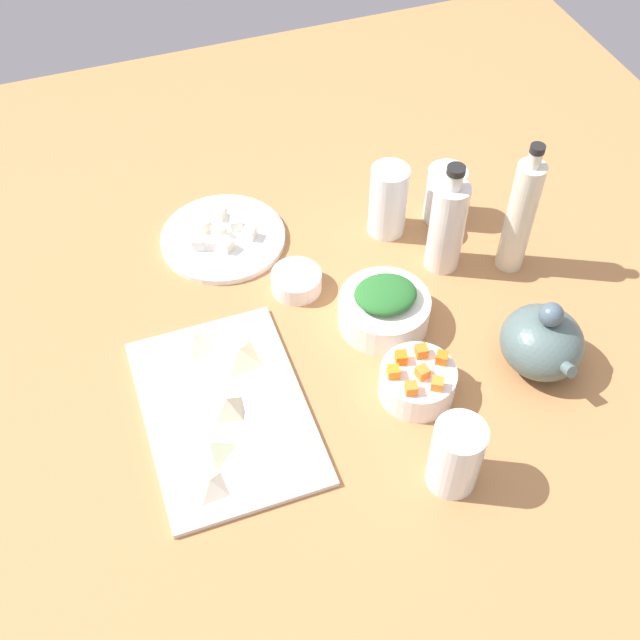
# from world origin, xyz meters

# --- Properties ---
(tabletop) EXTENTS (1.90, 1.90, 0.03)m
(tabletop) POSITION_xyz_m (0.00, 0.00, 0.01)
(tabletop) COLOR #AE7645
(tabletop) RESTS_ON ground
(cutting_board) EXTENTS (0.36, 0.25, 0.01)m
(cutting_board) POSITION_xyz_m (0.09, -0.19, 0.03)
(cutting_board) COLOR silver
(cutting_board) RESTS_ON tabletop
(plate_tofu) EXTENTS (0.23, 0.23, 0.01)m
(plate_tofu) POSITION_xyz_m (-0.28, -0.09, 0.04)
(plate_tofu) COLOR white
(plate_tofu) RESTS_ON tabletop
(bowl_greens) EXTENTS (0.15, 0.15, 0.06)m
(bowl_greens) POSITION_xyz_m (-0.00, 0.11, 0.06)
(bowl_greens) COLOR white
(bowl_greens) RESTS_ON tabletop
(bowl_carrots) EXTENTS (0.12, 0.12, 0.05)m
(bowl_carrots) POSITION_xyz_m (0.15, 0.11, 0.06)
(bowl_carrots) COLOR white
(bowl_carrots) RESTS_ON tabletop
(bowl_small_side) EXTENTS (0.09, 0.09, 0.04)m
(bowl_small_side) POSITION_xyz_m (-0.12, 0.00, 0.05)
(bowl_small_side) COLOR white
(bowl_small_side) RESTS_ON tabletop
(teapot) EXTENTS (0.15, 0.13, 0.14)m
(teapot) POSITION_xyz_m (0.16, 0.32, 0.08)
(teapot) COLOR #4F6462
(teapot) RESTS_ON tabletop
(bottle_0) EXTENTS (0.05, 0.05, 0.26)m
(bottle_0) POSITION_xyz_m (-0.05, 0.38, 0.15)
(bottle_0) COLOR silver
(bottle_0) RESTS_ON tabletop
(bottle_1) EXTENTS (0.06, 0.06, 0.22)m
(bottle_1) POSITION_xyz_m (-0.09, 0.27, 0.12)
(bottle_1) COLOR silver
(bottle_1) RESTS_ON tabletop
(drinking_glass_0) EXTENTS (0.08, 0.08, 0.13)m
(drinking_glass_0) POSITION_xyz_m (0.31, 0.09, 0.09)
(drinking_glass_0) COLOR white
(drinking_glass_0) RESTS_ON tabletop
(drinking_glass_1) EXTENTS (0.07, 0.07, 0.11)m
(drinking_glass_1) POSITION_xyz_m (-0.21, 0.32, 0.09)
(drinking_glass_1) COLOR white
(drinking_glass_1) RESTS_ON tabletop
(drinking_glass_2) EXTENTS (0.07, 0.07, 0.14)m
(drinking_glass_2) POSITION_xyz_m (-0.21, 0.21, 0.10)
(drinking_glass_2) COLOR white
(drinking_glass_2) RESTS_ON tabletop
(carrot_cube_0) EXTENTS (0.02, 0.02, 0.02)m
(carrot_cube_0) POSITION_xyz_m (0.12, 0.12, 0.09)
(carrot_cube_0) COLOR orange
(carrot_cube_0) RESTS_ON bowl_carrots
(carrot_cube_1) EXTENTS (0.02, 0.02, 0.02)m
(carrot_cube_1) POSITION_xyz_m (0.12, 0.09, 0.09)
(carrot_cube_1) COLOR orange
(carrot_cube_1) RESTS_ON bowl_carrots
(carrot_cube_2) EXTENTS (0.02, 0.02, 0.02)m
(carrot_cube_2) POSITION_xyz_m (0.19, 0.12, 0.09)
(carrot_cube_2) COLOR orange
(carrot_cube_2) RESTS_ON bowl_carrots
(carrot_cube_3) EXTENTS (0.02, 0.02, 0.02)m
(carrot_cube_3) POSITION_xyz_m (0.16, 0.11, 0.09)
(carrot_cube_3) COLOR orange
(carrot_cube_3) RESTS_ON bowl_carrots
(carrot_cube_4) EXTENTS (0.02, 0.02, 0.02)m
(carrot_cube_4) POSITION_xyz_m (0.18, 0.08, 0.09)
(carrot_cube_4) COLOR orange
(carrot_cube_4) RESTS_ON bowl_carrots
(carrot_cube_5) EXTENTS (0.02, 0.02, 0.02)m
(carrot_cube_5) POSITION_xyz_m (0.15, 0.07, 0.09)
(carrot_cube_5) COLOR orange
(carrot_cube_5) RESTS_ON bowl_carrots
(carrot_cube_6) EXTENTS (0.03, 0.03, 0.02)m
(carrot_cube_6) POSITION_xyz_m (0.15, 0.15, 0.09)
(carrot_cube_6) COLOR orange
(carrot_cube_6) RESTS_ON bowl_carrots
(chopped_greens_mound) EXTENTS (0.10, 0.11, 0.03)m
(chopped_greens_mound) POSITION_xyz_m (-0.00, 0.11, 0.10)
(chopped_greens_mound) COLOR #28692B
(chopped_greens_mound) RESTS_ON bowl_greens
(tofu_cube_0) EXTENTS (0.03, 0.03, 0.02)m
(tofu_cube_0) POSITION_xyz_m (-0.27, -0.14, 0.05)
(tofu_cube_0) COLOR silver
(tofu_cube_0) RESTS_ON plate_tofu
(tofu_cube_1) EXTENTS (0.03, 0.03, 0.02)m
(tofu_cube_1) POSITION_xyz_m (-0.25, -0.09, 0.05)
(tofu_cube_1) COLOR #ECE9C9
(tofu_cube_1) RESTS_ON plate_tofu
(tofu_cube_2) EXTENTS (0.03, 0.03, 0.02)m
(tofu_cube_2) POSITION_xyz_m (-0.30, -0.06, 0.05)
(tofu_cube_2) COLOR white
(tofu_cube_2) RESTS_ON plate_tofu
(tofu_cube_3) EXTENTS (0.03, 0.03, 0.02)m
(tofu_cube_3) POSITION_xyz_m (-0.31, -0.12, 0.05)
(tofu_cube_3) COLOR #ECE8CE
(tofu_cube_3) RESTS_ON plate_tofu
(tofu_cube_4) EXTENTS (0.03, 0.03, 0.02)m
(tofu_cube_4) POSITION_xyz_m (-0.26, -0.04, 0.05)
(tofu_cube_4) COLOR silver
(tofu_cube_4) RESTS_ON plate_tofu
(tofu_cube_5) EXTENTS (0.03, 0.03, 0.02)m
(tofu_cube_5) POSITION_xyz_m (-0.28, -0.10, 0.05)
(tofu_cube_5) COLOR white
(tofu_cube_5) RESTS_ON plate_tofu
(tofu_cube_6) EXTENTS (0.03, 0.03, 0.02)m
(tofu_cube_6) POSITION_xyz_m (-0.33, -0.08, 0.05)
(tofu_cube_6) COLOR #EBEACE
(tofu_cube_6) RESTS_ON plate_tofu
(dumpling_0) EXTENTS (0.06, 0.06, 0.03)m
(dumpling_0) POSITION_xyz_m (0.22, -0.24, 0.05)
(dumpling_0) COLOR beige
(dumpling_0) RESTS_ON cutting_board
(dumpling_1) EXTENTS (0.06, 0.06, 0.02)m
(dumpling_1) POSITION_xyz_m (0.15, -0.23, 0.05)
(dumpling_1) COLOR beige
(dumpling_1) RESTS_ON cutting_board
(dumpling_2) EXTENTS (0.06, 0.06, 0.03)m
(dumpling_2) POSITION_xyz_m (0.09, -0.18, 0.06)
(dumpling_2) COLOR beige
(dumpling_2) RESTS_ON cutting_board
(dumpling_3) EXTENTS (0.07, 0.07, 0.02)m
(dumpling_3) POSITION_xyz_m (-0.05, -0.20, 0.05)
(dumpling_3) COLOR beige
(dumpling_3) RESTS_ON cutting_board
(dumpling_4) EXTENTS (0.08, 0.08, 0.03)m
(dumpling_4) POSITION_xyz_m (0.00, -0.14, 0.05)
(dumpling_4) COLOR beige
(dumpling_4) RESTS_ON cutting_board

